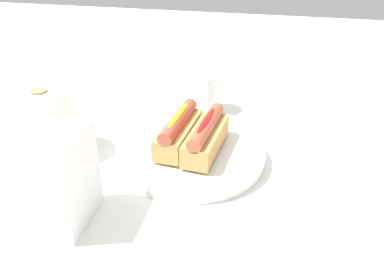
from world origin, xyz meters
The scene contains 7 objects.
ground_plane centered at (0.00, 0.00, 0.00)m, with size 2.40×2.40×0.00m, color white.
serving_bowl centered at (0.02, 0.00, 0.02)m, with size 0.27×0.27×0.03m.
hotdog_front centered at (0.02, -0.03, 0.06)m, with size 0.15×0.07×0.06m.
hotdog_back centered at (0.03, 0.03, 0.06)m, with size 0.15×0.07×0.06m.
water_glass centered at (0.24, 0.01, 0.04)m, with size 0.07×0.07×0.09m.
paper_towel_roll centered at (-0.01, 0.28, 0.07)m, with size 0.11×0.11×0.13m.
napkin_box centered at (-0.18, 0.14, 0.07)m, with size 0.11×0.04×0.15m, color white.
Camera 1 is at (-0.63, -0.13, 0.43)m, focal length 39.09 mm.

